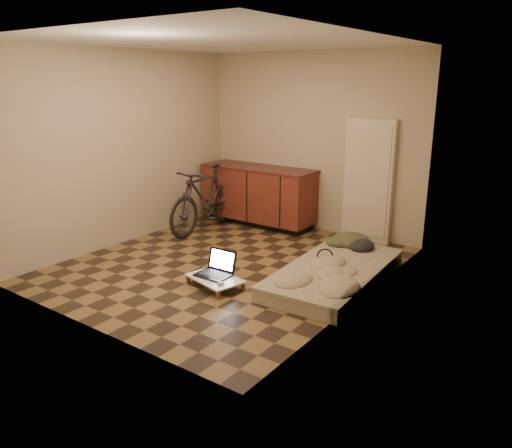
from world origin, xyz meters
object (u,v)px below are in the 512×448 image
Objects in this scene: laptop at (216,270)px; futon at (334,274)px; lap_desk at (215,279)px; bicycle at (205,195)px.

futon is at bearing 37.26° from laptop.
futon is 5.42× the size of laptop.
laptop is at bearing 135.77° from lap_desk.
lap_desk is at bearing -59.02° from laptop.
bicycle reaches higher than laptop.
lap_desk is at bearing -50.11° from bicycle.
bicycle is 2.38× the size of lap_desk.
futon is at bearing -18.66° from bicycle.
bicycle is 2.62m from futon.
lap_desk is 1.84× the size of laptop.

